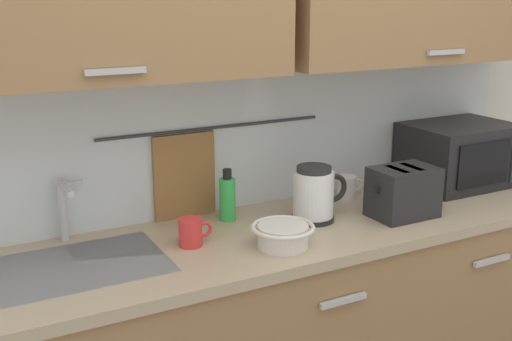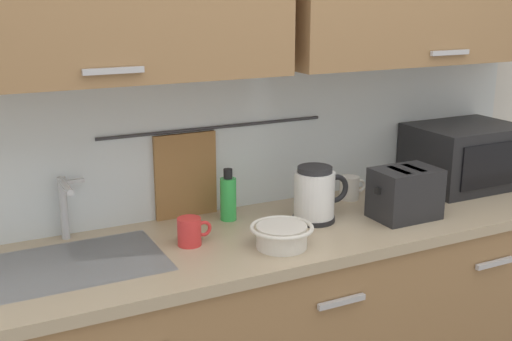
% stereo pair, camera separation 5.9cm
% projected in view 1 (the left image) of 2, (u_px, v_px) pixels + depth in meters
% --- Properties ---
extents(counter_unit, '(2.53, 0.64, 0.90)m').
position_uv_depth(counter_unit, '(290.00, 335.00, 2.43)').
color(counter_unit, '#997047').
rests_on(counter_unit, ground).
extents(back_wall_assembly, '(3.70, 0.41, 2.50)m').
position_uv_depth(back_wall_assembly, '(264.00, 48.00, 2.35)').
color(back_wall_assembly, silver).
rests_on(back_wall_assembly, ground).
extents(sink_faucet, '(0.09, 0.17, 0.22)m').
position_uv_depth(sink_faucet, '(64.00, 202.00, 2.12)').
color(sink_faucet, '#B2B5BA').
rests_on(sink_faucet, counter_unit).
extents(microwave, '(0.46, 0.35, 0.27)m').
position_uv_depth(microwave, '(459.00, 154.00, 2.79)').
color(microwave, black).
rests_on(microwave, counter_unit).
extents(electric_kettle, '(0.23, 0.16, 0.21)m').
position_uv_depth(electric_kettle, '(314.00, 194.00, 2.35)').
color(electric_kettle, black).
rests_on(electric_kettle, counter_unit).
extents(dish_soap_bottle, '(0.06, 0.06, 0.20)m').
position_uv_depth(dish_soap_bottle, '(227.00, 198.00, 2.35)').
color(dish_soap_bottle, green).
rests_on(dish_soap_bottle, counter_unit).
extents(mug_near_sink, '(0.12, 0.08, 0.09)m').
position_uv_depth(mug_near_sink, '(191.00, 232.00, 2.12)').
color(mug_near_sink, red).
rests_on(mug_near_sink, counter_unit).
extents(mixing_bowl, '(0.21, 0.21, 0.08)m').
position_uv_depth(mixing_bowl, '(283.00, 234.00, 2.11)').
color(mixing_bowl, silver).
rests_on(mixing_bowl, counter_unit).
extents(toaster, '(0.26, 0.17, 0.19)m').
position_uv_depth(toaster, '(403.00, 192.00, 2.39)').
color(toaster, '#232326').
rests_on(toaster, counter_unit).
extents(mug_by_kettle, '(0.12, 0.08, 0.09)m').
position_uv_depth(mug_by_kettle, '(347.00, 187.00, 2.61)').
color(mug_by_kettle, silver).
rests_on(mug_by_kettle, counter_unit).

